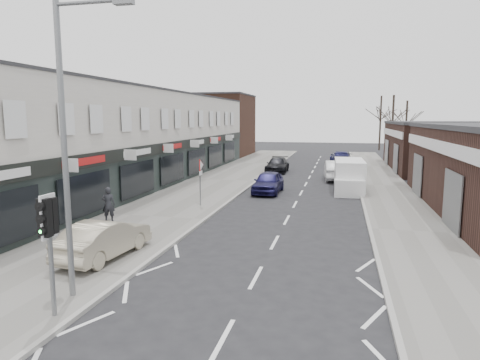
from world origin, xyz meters
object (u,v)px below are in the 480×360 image
Objects in this scene: traffic_light at (48,227)px; sedan_on_pavement at (104,239)px; parked_car_left_b at (277,165)px; parked_car_right_b at (351,166)px; street_lamp at (69,134)px; warning_sign at (201,169)px; white_van at (349,176)px; parked_car_left_a at (268,182)px; parked_car_right_c at (341,158)px; parked_car_right_a at (336,170)px; pedestrian at (109,205)px.

sedan_on_pavement is at bearing 104.98° from traffic_light.
sedan_on_pavement is at bearing -95.76° from parked_car_left_b.
street_lamp is at bearing 75.24° from parked_car_right_b.
white_van is (8.32, 7.69, -1.18)m from warning_sign.
parked_car_left_a is (2.33, 18.33, -3.88)m from street_lamp.
sedan_on_pavement is 35.51m from parked_car_right_c.
white_van is 19.37m from sedan_on_pavement.
parked_car_right_a reaches higher than parked_car_right_c.
sedan_on_pavement is at bearing -101.82° from parked_car_left_a.
warning_sign is at bearing -139.03° from white_van.
warning_sign is 1.60× the size of pedestrian.
traffic_light is 1.15× the size of warning_sign.
parked_car_left_a is at bearing 72.10° from parked_car_right_c.
parked_car_right_a reaches higher than sedan_on_pavement.
warning_sign is (-0.76, 14.02, -0.21)m from traffic_light.
street_lamp is 2.10× the size of parked_car_right_b.
parked_car_right_b is (7.90, 32.26, -1.77)m from traffic_light.
parked_car_right_a is 1.28× the size of parked_car_right_b.
warning_sign is 11.39m from white_van.
sedan_on_pavement is (-1.19, 4.43, -1.62)m from traffic_light.
sedan_on_pavement is 0.88× the size of parked_car_left_b.
parked_car_right_c is (8.15, 34.56, -0.05)m from sedan_on_pavement.
traffic_light is at bearing 110.59° from sedan_on_pavement.
sedan_on_pavement is at bearing 66.66° from parked_car_right_a.
parked_car_left_b is at bearing 87.47° from street_lamp.
parked_car_left_a is (2.20, 19.55, -1.68)m from traffic_light.
pedestrian is at bearing -103.60° from parked_car_left_b.
parked_car_right_c is at bearing -125.06° from pedestrian.
traffic_light is 4.86m from sedan_on_pavement.
traffic_light is 19.74m from parked_car_left_a.
white_van reaches higher than parked_car_right_c.
parked_car_left_a is at bearing 83.58° from traffic_light.
parked_car_left_a is 13.93m from parked_car_right_b.
pedestrian is 22.21m from parked_car_left_b.
warning_sign reaches higher than parked_car_right_b.
parked_car_right_c is (10.76, 29.78, -0.21)m from pedestrian.
parked_car_right_b is at bearing 11.17° from parked_car_left_b.
street_lamp is at bearing -112.35° from white_van.
parked_car_left_a is at bearing -135.31° from pedestrian.
parked_car_right_c is (0.37, 12.09, -0.05)m from parked_car_right_a.
pedestrian is (-3.67, 8.00, -3.66)m from street_lamp.
pedestrian is 0.39× the size of parked_car_left_a.
parked_car_left_a is (2.96, 5.53, -1.46)m from warning_sign.
warning_sign is 14.90m from parked_car_right_a.
parked_car_right_b is (0.34, 10.55, -0.37)m from white_van.
traffic_light reaches higher than parked_car_left_b.
pedestrian is 0.36× the size of parked_car_left_b.
parked_car_left_a is at bearing -85.52° from parked_car_left_b.
parked_car_left_b is at bearing 87.80° from traffic_light.
warning_sign is at bearing 68.68° from parked_car_right_c.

